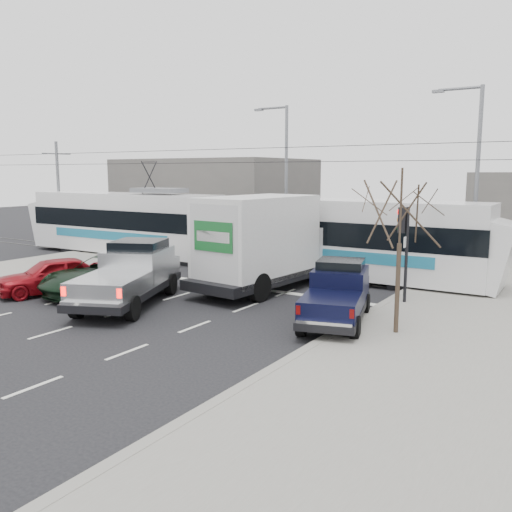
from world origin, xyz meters
The scene contains 15 objects.
ground centered at (0.00, 0.00, 0.00)m, with size 120.00×120.00×0.00m, color black.
sidewalk_right centered at (9.00, 0.00, 0.07)m, with size 6.00×60.00×0.15m, color gray.
rails centered at (0.00, 10.00, 0.01)m, with size 60.00×1.60×0.03m, color #33302D.
building_left centered at (-14.00, 22.00, 3.00)m, with size 14.00×10.00×6.00m, color slate.
bare_tree centered at (7.60, 2.50, 3.79)m, with size 2.40×2.40×5.00m.
traffic_signal centered at (6.47, 6.50, 2.74)m, with size 0.44×0.44×3.60m.
street_lamp_near centered at (7.31, 14.00, 5.11)m, with size 2.38×0.25×9.00m.
street_lamp_far centered at (-4.19, 16.00, 5.11)m, with size 2.38×0.25×9.00m.
catenary centered at (0.00, 10.00, 3.88)m, with size 60.00×0.20×7.00m.
tram centered at (-4.65, 9.92, 1.98)m, with size 27.38×3.23×5.58m.
silver_pickup centered at (-2.44, 1.27, 1.16)m, with size 4.55×6.77×2.34m.
box_truck centered at (0.59, 6.29, 1.99)m, with size 3.41×8.24×4.02m.
navy_pickup centered at (5.41, 2.99, 1.01)m, with size 3.04×5.16×2.05m.
green_car centered at (-4.59, 1.91, 0.79)m, with size 2.61×5.66×1.57m, color black.
red_car centered at (-6.48, 0.67, 0.75)m, with size 1.78×4.41×1.50m, color maroon.
Camera 1 is at (12.70, -13.37, 5.04)m, focal length 38.00 mm.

